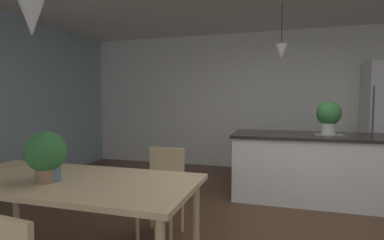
{
  "coord_description": "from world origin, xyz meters",
  "views": [
    {
      "loc": [
        -0.08,
        -2.79,
        1.36
      ],
      "look_at": [
        -0.87,
        -0.11,
        1.17
      ],
      "focal_mm": 27.72,
      "sensor_mm": 36.0,
      "label": 1
    }
  ],
  "objects_px": {
    "potted_plant_on_table": "(46,153)",
    "vase_on_dining_table": "(51,168)",
    "chair_far_right": "(162,188)",
    "dining_table": "(67,187)",
    "potted_plant_on_island": "(329,115)",
    "kitchen_island": "(310,166)"
  },
  "relations": [
    {
      "from": "potted_plant_on_island",
      "to": "vase_on_dining_table",
      "type": "xyz_separation_m",
      "value": [
        -2.27,
        -2.5,
        -0.31
      ]
    },
    {
      "from": "potted_plant_on_table",
      "to": "dining_table",
      "type": "bearing_deg",
      "value": 58.24
    },
    {
      "from": "chair_far_right",
      "to": "potted_plant_on_table",
      "type": "distance_m",
      "value": 1.2
    },
    {
      "from": "kitchen_island",
      "to": "potted_plant_on_island",
      "type": "relative_size",
      "value": 4.6
    },
    {
      "from": "chair_far_right",
      "to": "dining_table",
      "type": "bearing_deg",
      "value": -118.8
    },
    {
      "from": "potted_plant_on_island",
      "to": "vase_on_dining_table",
      "type": "relative_size",
      "value": 2.25
    },
    {
      "from": "potted_plant_on_table",
      "to": "vase_on_dining_table",
      "type": "distance_m",
      "value": 0.12
    },
    {
      "from": "dining_table",
      "to": "chair_far_right",
      "type": "height_order",
      "value": "chair_far_right"
    },
    {
      "from": "kitchen_island",
      "to": "potted_plant_on_island",
      "type": "bearing_deg",
      "value": 0.0
    },
    {
      "from": "potted_plant_on_island",
      "to": "dining_table",
      "type": "bearing_deg",
      "value": -132.58
    },
    {
      "from": "potted_plant_on_table",
      "to": "vase_on_dining_table",
      "type": "height_order",
      "value": "potted_plant_on_table"
    },
    {
      "from": "potted_plant_on_table",
      "to": "vase_on_dining_table",
      "type": "relative_size",
      "value": 1.88
    },
    {
      "from": "dining_table",
      "to": "potted_plant_on_island",
      "type": "height_order",
      "value": "potted_plant_on_island"
    },
    {
      "from": "potted_plant_on_island",
      "to": "vase_on_dining_table",
      "type": "height_order",
      "value": "potted_plant_on_island"
    },
    {
      "from": "potted_plant_on_island",
      "to": "potted_plant_on_table",
      "type": "relative_size",
      "value": 1.2
    },
    {
      "from": "chair_far_right",
      "to": "potted_plant_on_island",
      "type": "relative_size",
      "value": 1.93
    },
    {
      "from": "dining_table",
      "to": "vase_on_dining_table",
      "type": "relative_size",
      "value": 10.08
    },
    {
      "from": "chair_far_right",
      "to": "vase_on_dining_table",
      "type": "xyz_separation_m",
      "value": [
        -0.51,
        -0.93,
        0.38
      ]
    },
    {
      "from": "kitchen_island",
      "to": "potted_plant_on_table",
      "type": "xyz_separation_m",
      "value": [
        -2.07,
        -2.53,
        0.51
      ]
    },
    {
      "from": "dining_table",
      "to": "vase_on_dining_table",
      "type": "xyz_separation_m",
      "value": [
        -0.06,
        -0.1,
        0.17
      ]
    },
    {
      "from": "potted_plant_on_island",
      "to": "kitchen_island",
      "type": "bearing_deg",
      "value": 180.0
    },
    {
      "from": "kitchen_island",
      "to": "potted_plant_on_island",
      "type": "distance_m",
      "value": 0.74
    }
  ]
}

